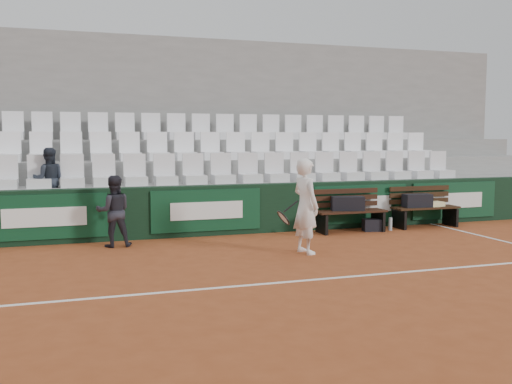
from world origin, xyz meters
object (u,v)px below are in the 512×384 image
object	(u,v)px
sports_bag_ground	(373,225)
ball_kid	(114,211)
water_bottle_near	(298,229)
spectator_c	(48,156)
bench_left	(350,221)
sports_bag_left	(348,203)
bench_right	(425,217)
water_bottle_far	(390,224)
sports_bag_right	(417,201)
tennis_player	(305,206)

from	to	relation	value
sports_bag_ground	ball_kid	distance (m)	5.30
water_bottle_near	ball_kid	world-z (taller)	ball_kid
sports_bag_ground	spectator_c	world-z (taller)	spectator_c
bench_left	sports_bag_left	bearing A→B (deg)	148.16
bench_left	spectator_c	size ratio (longest dim) A/B	1.24
bench_right	spectator_c	size ratio (longest dim) A/B	1.24
water_bottle_far	ball_kid	xyz separation A→B (m)	(-5.66, -0.02, 0.50)
water_bottle_near	sports_bag_right	bearing A→B (deg)	1.18
bench_left	sports_bag_left	world-z (taller)	sports_bag_left
water_bottle_near	spectator_c	distance (m)	5.06
sports_bag_left	water_bottle_far	world-z (taller)	sports_bag_left
bench_right	tennis_player	size ratio (longest dim) A/B	0.93
spectator_c	bench_left	bearing A→B (deg)	170.05
sports_bag_ground	tennis_player	size ratio (longest dim) A/B	0.26
bench_left	tennis_player	xyz separation A→B (m)	(-1.74, -1.70, 0.58)
water_bottle_far	ball_kid	bearing A→B (deg)	-179.78
bench_right	spectator_c	bearing A→B (deg)	172.64
bench_right	spectator_c	distance (m)	7.93
ball_kid	spectator_c	size ratio (longest dim) A/B	1.06
tennis_player	sports_bag_left	bearing A→B (deg)	45.90
bench_left	sports_bag_ground	xyz separation A→B (m)	(0.50, -0.05, -0.10)
water_bottle_near	spectator_c	size ratio (longest dim) A/B	0.19
bench_left	bench_right	world-z (taller)	same
sports_bag_ground	spectator_c	distance (m)	6.66
sports_bag_ground	water_bottle_far	world-z (taller)	water_bottle_far
sports_bag_right	bench_left	bearing A→B (deg)	-177.90
sports_bag_right	sports_bag_left	bearing A→B (deg)	-179.11
bench_right	water_bottle_far	world-z (taller)	bench_right
water_bottle_near	sports_bag_left	bearing A→B (deg)	1.61
bench_left	water_bottle_near	xyz separation A→B (m)	(-1.17, 0.00, -0.11)
spectator_c	sports_bag_ground	bearing A→B (deg)	170.39
sports_bag_left	ball_kid	size ratio (longest dim) A/B	0.52
bench_right	bench_left	bearing A→B (deg)	-178.01
spectator_c	sports_bag_right	bearing A→B (deg)	172.69
ball_kid	spectator_c	distance (m)	1.89
ball_kid	sports_bag_left	bearing A→B (deg)	-177.49
sports_bag_ground	ball_kid	bearing A→B (deg)	-179.31
sports_bag_right	spectator_c	size ratio (longest dim) A/B	0.50
sports_bag_right	water_bottle_far	world-z (taller)	sports_bag_right
tennis_player	spectator_c	size ratio (longest dim) A/B	1.33
sports_bag_right	ball_kid	bearing A→B (deg)	-178.44
sports_bag_ground	tennis_player	world-z (taller)	tennis_player
bench_right	sports_bag_left	world-z (taller)	sports_bag_left
bench_right	water_bottle_near	world-z (taller)	bench_right
bench_left	sports_bag_ground	distance (m)	0.52
water_bottle_far	spectator_c	size ratio (longest dim) A/B	0.23
sports_bag_right	water_bottle_far	bearing A→B (deg)	-168.38
water_bottle_far	spectator_c	xyz separation A→B (m)	(-6.78, 1.16, 1.47)
sports_bag_right	water_bottle_far	size ratio (longest dim) A/B	2.22
sports_bag_ground	water_bottle_far	distance (m)	0.39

